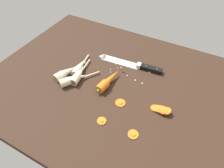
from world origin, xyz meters
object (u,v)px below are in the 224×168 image
chefs_knife (128,63)px  carrot_slice_stray_mid (133,134)px  carrot_slice_stack (160,109)px  carrot_slice_stray_near (120,103)px  whole_carrot (108,81)px  parsnip_front (79,74)px  parsnip_mid_left (66,73)px  parsnip_back (73,79)px  parsnip_mid_right (80,67)px  carrot_slice_stray_far (102,121)px

chefs_knife → carrot_slice_stray_mid: size_ratio=8.40×
chefs_knife → carrot_slice_stray_mid: chefs_knife is taller
carrot_slice_stack → carrot_slice_stray_near: carrot_slice_stack is taller
whole_carrot → carrot_slice_stack: whole_carrot is taller
parsnip_front → parsnip_mid_left: size_ratio=1.07×
chefs_knife → carrot_slice_stack: (24.24, -20.65, 0.33)cm
whole_carrot → parsnip_mid_left: bearing=-166.8°
parsnip_mid_left → parsnip_back: bearing=-17.9°
carrot_slice_stray_near → parsnip_mid_right: bearing=161.3°
parsnip_mid_right → carrot_slice_stray_far: (24.77, -20.90, -1.62)cm
chefs_knife → carrot_slice_stray_mid: (18.88, -36.00, -0.29)cm
chefs_knife → carrot_slice_stack: bearing=-40.4°
parsnip_front → carrot_slice_stray_near: 25.28cm
parsnip_mid_left → carrot_slice_stray_near: bearing=-5.0°
parsnip_mid_right → carrot_slice_stray_far: size_ratio=4.61×
parsnip_front → carrot_slice_stack: bearing=-0.9°
parsnip_mid_right → parsnip_back: (2.30, -8.45, -0.00)cm
parsnip_mid_right → parsnip_back: bearing=-74.8°
carrot_slice_stray_mid → carrot_slice_stack: bearing=70.7°
parsnip_mid_right → parsnip_back: size_ratio=0.97×
carrot_slice_stack → whole_carrot: bearing=172.5°
carrot_slice_stray_near → carrot_slice_stray_far: (-2.54, -11.68, 0.00)cm
carrot_slice_stray_far → carrot_slice_stray_mid: bearing=1.9°
chefs_knife → parsnip_back: size_ratio=1.97×
parsnip_mid_right → parsnip_mid_left: bearing=-119.8°
carrot_slice_stack → carrot_slice_stray_mid: 16.27cm
whole_carrot → carrot_slice_stray_far: whole_carrot is taller
parsnip_mid_right → carrot_slice_stray_mid: (38.30, -20.44, -1.62)cm
parsnip_back → carrot_slice_stray_far: bearing=-29.0°
chefs_knife → parsnip_front: (-16.89, -20.03, 1.33)cm
parsnip_mid_right → carrot_slice_stray_mid: parsnip_mid_right is taller
parsnip_mid_left → carrot_slice_stray_near: 31.20cm
whole_carrot → carrot_slice_stack: size_ratio=2.28×
parsnip_front → carrot_slice_stack: (41.13, -0.63, -1.00)cm
chefs_knife → carrot_slice_stray_near: chefs_knife is taller
carrot_slice_stray_mid → parsnip_mid_left: bearing=161.7°
whole_carrot → parsnip_back: (-14.94, -6.84, -0.12)cm
parsnip_mid_left → carrot_slice_stray_far: (28.50, -14.38, -1.62)cm
parsnip_mid_right → carrot_slice_stray_far: 32.45cm
parsnip_back → carrot_slice_stray_near: parsnip_back is taller
carrot_slice_stray_far → parsnip_mid_left: bearing=153.2°
parsnip_back → carrot_slice_stray_mid: 37.98cm
chefs_knife → parsnip_back: bearing=-125.5°
parsnip_back → carrot_slice_stack: size_ratio=2.06×
parsnip_mid_right → carrot_slice_stray_mid: size_ratio=4.15×
parsnip_back → parsnip_mid_left: bearing=162.1°
carrot_slice_stray_mid → carrot_slice_stray_far: 13.54cm
whole_carrot → carrot_slice_stack: bearing=-7.5°
parsnip_front → carrot_slice_stack: size_ratio=2.22×
chefs_knife → carrot_slice_stray_near: size_ratio=7.98×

